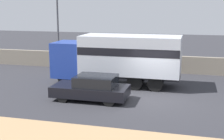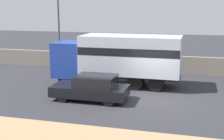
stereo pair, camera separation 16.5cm
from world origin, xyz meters
TOP-DOWN VIEW (x-y plane):
  - ground_plane at (0.00, 0.00)m, footprint 80.00×80.00m
  - stone_wall_backdrop at (0.00, 7.23)m, footprint 60.00×0.35m
  - street_lamp at (-8.16, 6.51)m, footprint 0.56×0.28m
  - box_truck at (-2.27, 2.64)m, footprint 8.05×2.58m
  - car_hatchback at (-2.95, -0.90)m, footprint 4.04×1.84m

SIDE VIEW (x-z plane):
  - ground_plane at x=0.00m, z-range 0.00..0.00m
  - stone_wall_backdrop at x=0.00m, z-range 0.00..1.28m
  - car_hatchback at x=-2.95m, z-range 0.00..1.34m
  - box_truck at x=-2.27m, z-range 0.28..3.44m
  - street_lamp at x=-8.16m, z-range 0.56..8.36m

